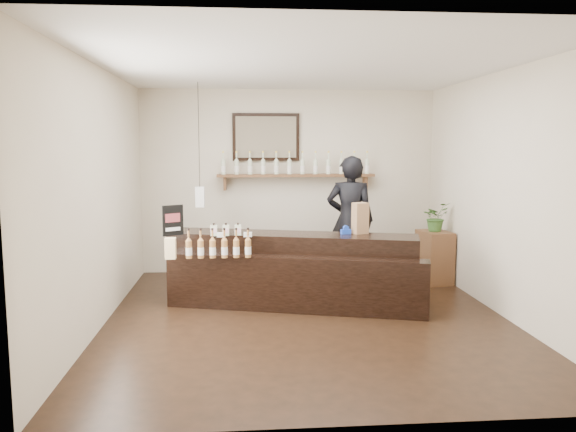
{
  "coord_description": "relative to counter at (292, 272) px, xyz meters",
  "views": [
    {
      "loc": [
        -0.73,
        -6.15,
        1.94
      ],
      "look_at": [
        -0.16,
        0.7,
        1.08
      ],
      "focal_mm": 35.0,
      "sensor_mm": 36.0,
      "label": 1
    }
  ],
  "objects": [
    {
      "name": "side_cabinet",
      "position": [
        2.12,
        0.91,
        -0.03
      ],
      "size": [
        0.45,
        0.56,
        0.75
      ],
      "color": "brown",
      "rests_on": "ground"
    },
    {
      "name": "room_shell",
      "position": [
        0.12,
        -0.59,
        1.3
      ],
      "size": [
        5.0,
        5.0,
        5.0
      ],
      "color": "beige",
      "rests_on": "ground"
    },
    {
      "name": "paper_bag",
      "position": [
        0.86,
        0.05,
        0.65
      ],
      "size": [
        0.21,
        0.18,
        0.38
      ],
      "color": "brown",
      "rests_on": "counter"
    },
    {
      "name": "potted_plant",
      "position": [
        2.12,
        0.91,
        0.54
      ],
      "size": [
        0.47,
        0.45,
        0.41
      ],
      "primitive_type": "imported",
      "rotation": [
        0.0,
        0.0,
        0.49
      ],
      "color": "#345C24",
      "rests_on": "side_cabinet"
    },
    {
      "name": "shopkeeper",
      "position": [
        0.91,
        0.96,
        0.62
      ],
      "size": [
        0.83,
        0.63,
        2.05
      ],
      "primitive_type": "imported",
      "rotation": [
        0.0,
        0.0,
        2.94
      ],
      "color": "black",
      "rests_on": "ground"
    },
    {
      "name": "promo_sign",
      "position": [
        -1.44,
        0.08,
        0.64
      ],
      "size": [
        0.24,
        0.15,
        0.37
      ],
      "color": "black",
      "rests_on": "counter"
    },
    {
      "name": "tape_dispenser",
      "position": [
        0.67,
        0.03,
        0.5
      ],
      "size": [
        0.13,
        0.08,
        0.11
      ],
      "color": "blue",
      "rests_on": "counter"
    },
    {
      "name": "counter",
      "position": [
        0.0,
        0.0,
        0.0
      ],
      "size": [
        3.13,
        1.63,
        1.01
      ],
      "color": "black",
      "rests_on": "ground"
    },
    {
      "name": "back_wall_decor",
      "position": [
        -0.03,
        1.79,
        1.35
      ],
      "size": [
        2.66,
        0.96,
        1.69
      ],
      "color": "brown",
      "rests_on": "ground"
    },
    {
      "name": "ground",
      "position": [
        0.12,
        -0.59,
        -0.41
      ],
      "size": [
        5.0,
        5.0,
        0.0
      ],
      "primitive_type": "plane",
      "color": "black",
      "rests_on": "ground"
    }
  ]
}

